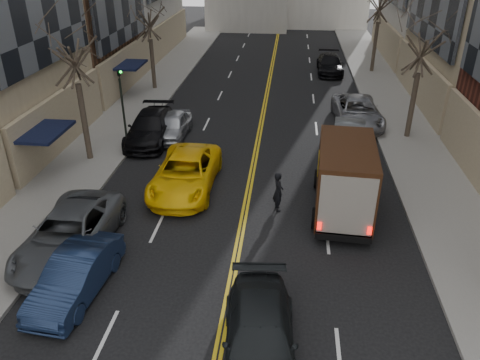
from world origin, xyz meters
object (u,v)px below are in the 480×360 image
object	(u,v)px
observer_sedan	(260,338)
ups_truck	(344,177)
pedestrian	(278,191)
taxi	(185,173)

from	to	relation	value
observer_sedan	ups_truck	bearing A→B (deg)	65.76
ups_truck	pedestrian	xyz separation A→B (m)	(-2.78, -0.24, -0.74)
taxi	pedestrian	bearing A→B (deg)	-18.04
ups_truck	observer_sedan	bearing A→B (deg)	-105.96
observer_sedan	taxi	size ratio (longest dim) A/B	0.88
ups_truck	taxi	size ratio (longest dim) A/B	1.03
taxi	pedestrian	xyz separation A→B (m)	(4.43, -1.46, 0.08)
ups_truck	observer_sedan	distance (m)	9.03
ups_truck	pedestrian	size ratio (longest dim) A/B	3.35
observer_sedan	taxi	xyz separation A→B (m)	(-4.20, 9.69, 0.09)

